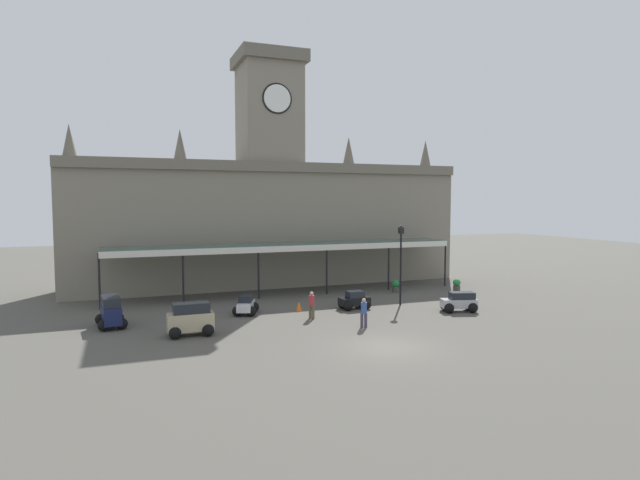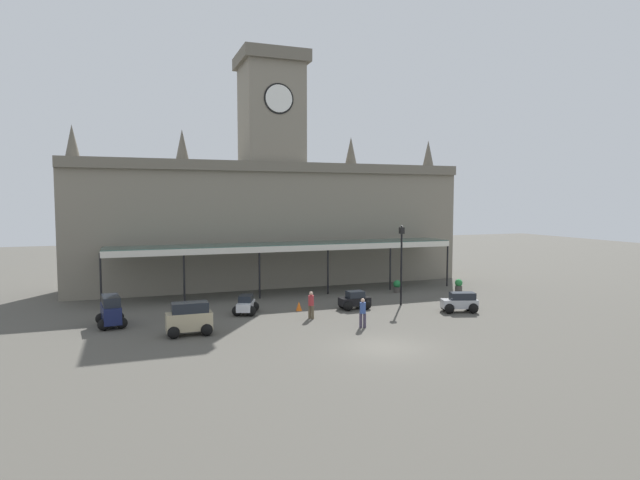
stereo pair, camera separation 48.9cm
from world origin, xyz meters
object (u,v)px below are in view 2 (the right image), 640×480
(traffic_cone, at_px, (299,306))
(planter_near_kerb, at_px, (459,285))
(car_black_sedan, at_px, (355,301))
(pedestrian_crossing_forecourt, at_px, (363,312))
(victorian_lamppost, at_px, (401,256))
(car_navy_van, at_px, (111,312))
(planter_by_canopy, at_px, (397,286))
(car_beige_van, at_px, (189,320))
(car_white_sedan, at_px, (246,306))
(pedestrian_near_entrance, at_px, (311,304))
(car_silver_estate, at_px, (460,303))

(traffic_cone, bearing_deg, planter_near_kerb, 10.79)
(car_black_sedan, xyz_separation_m, pedestrian_crossing_forecourt, (-1.66, -4.86, 0.41))
(victorian_lamppost, height_order, planter_near_kerb, victorian_lamppost)
(car_navy_van, relative_size, planter_near_kerb, 2.60)
(car_navy_van, height_order, pedestrian_crossing_forecourt, car_navy_van)
(pedestrian_crossing_forecourt, bearing_deg, planter_near_kerb, 34.20)
(victorian_lamppost, distance_m, traffic_cone, 7.82)
(car_navy_van, bearing_deg, pedestrian_crossing_forecourt, -21.36)
(pedestrian_crossing_forecourt, relative_size, planter_near_kerb, 1.74)
(pedestrian_crossing_forecourt, xyz_separation_m, traffic_cone, (-1.98, 5.60, -0.61))
(victorian_lamppost, height_order, planter_by_canopy, victorian_lamppost)
(pedestrian_crossing_forecourt, distance_m, victorian_lamppost, 7.57)
(car_beige_van, bearing_deg, planter_by_canopy, 24.91)
(car_white_sedan, height_order, planter_near_kerb, car_white_sedan)
(pedestrian_near_entrance, height_order, planter_near_kerb, pedestrian_near_entrance)
(planter_by_canopy, height_order, planter_near_kerb, same)
(pedestrian_near_entrance, bearing_deg, car_beige_van, -169.15)
(victorian_lamppost, xyz_separation_m, planter_near_kerb, (7.04, 3.36, -2.88))
(car_navy_van, bearing_deg, traffic_cone, 1.87)
(planter_near_kerb, bearing_deg, planter_by_canopy, 166.78)
(car_navy_van, relative_size, pedestrian_crossing_forecourt, 1.49)
(car_navy_van, relative_size, car_beige_van, 1.04)
(car_beige_van, bearing_deg, planter_near_kerb, 17.03)
(car_black_sedan, xyz_separation_m, victorian_lamppost, (3.51, 0.08, 2.87))
(car_white_sedan, bearing_deg, traffic_cone, -4.58)
(victorian_lamppost, relative_size, planter_by_canopy, 5.72)
(traffic_cone, bearing_deg, car_beige_van, -152.14)
(victorian_lamppost, distance_m, planter_by_canopy, 5.77)
(car_white_sedan, bearing_deg, pedestrian_near_entrance, -38.97)
(car_navy_van, distance_m, pedestrian_near_entrance, 11.55)
(pedestrian_crossing_forecourt, distance_m, traffic_cone, 5.97)
(planter_by_canopy, bearing_deg, car_white_sedan, -164.36)
(car_white_sedan, relative_size, car_silver_estate, 0.92)
(car_silver_estate, relative_size, traffic_cone, 4.01)
(car_navy_van, distance_m, pedestrian_crossing_forecourt, 14.35)
(car_navy_van, xyz_separation_m, pedestrian_near_entrance, (11.35, -2.12, 0.10))
(car_silver_estate, xyz_separation_m, pedestrian_crossing_forecourt, (-7.64, -1.64, 0.34))
(car_black_sedan, bearing_deg, pedestrian_crossing_forecourt, -108.91)
(car_black_sedan, xyz_separation_m, planter_by_canopy, (5.67, 4.59, -0.01))
(car_white_sedan, relative_size, pedestrian_crossing_forecourt, 1.34)
(pedestrian_crossing_forecourt, relative_size, victorian_lamppost, 0.30)
(traffic_cone, relative_size, planter_by_canopy, 0.63)
(car_navy_van, bearing_deg, car_silver_estate, -9.69)
(car_silver_estate, relative_size, planter_by_canopy, 2.52)
(car_beige_van, relative_size, victorian_lamppost, 0.44)
(car_white_sedan, relative_size, car_black_sedan, 1.08)
(pedestrian_crossing_forecourt, height_order, victorian_lamppost, victorian_lamppost)
(car_beige_van, distance_m, victorian_lamppost, 15.13)
(car_beige_van, height_order, planter_near_kerb, car_beige_van)
(car_white_sedan, xyz_separation_m, pedestrian_near_entrance, (3.43, -2.77, 0.41))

